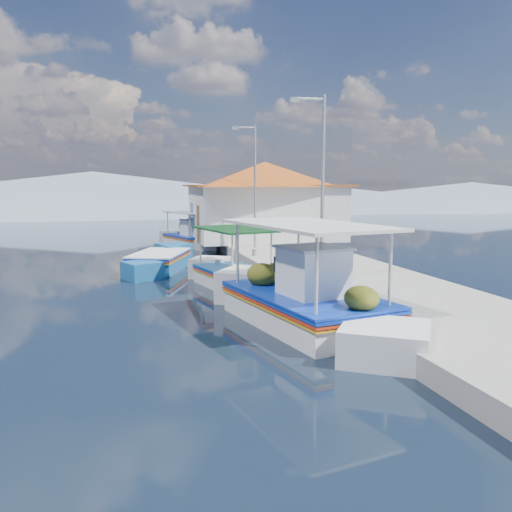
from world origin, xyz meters
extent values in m
plane|color=black|center=(0.00, 0.00, 0.00)|extent=(160.00, 160.00, 0.00)
cube|color=gray|center=(5.90, 6.00, 0.25)|extent=(5.00, 44.00, 0.50)
cylinder|color=#A5A8AD|center=(3.80, -3.00, 0.65)|extent=(0.20, 0.20, 0.30)
cylinder|color=#A5A8AD|center=(3.80, 2.00, 0.65)|extent=(0.20, 0.20, 0.30)
cylinder|color=#A5A8AD|center=(3.80, 8.00, 0.65)|extent=(0.20, 0.20, 0.30)
cylinder|color=#A5A8AD|center=(3.80, 14.00, 0.65)|extent=(0.20, 0.20, 0.30)
cube|color=white|center=(2.70, -1.77, 0.25)|extent=(3.44, 5.34, 1.08)
cube|color=white|center=(3.35, 1.44, 0.39)|extent=(2.50, 2.50, 1.19)
cube|color=white|center=(2.06, -4.87, 0.25)|extent=(2.43, 2.43, 1.02)
cube|color=#0C2FA3|center=(2.70, -1.77, 0.75)|extent=(3.55, 5.50, 0.07)
cube|color=red|center=(2.70, -1.77, 0.66)|extent=(3.55, 5.50, 0.06)
cube|color=gold|center=(2.70, -1.77, 0.58)|extent=(3.55, 5.50, 0.05)
cube|color=#0C2FA3|center=(2.70, -1.77, 0.83)|extent=(3.56, 5.45, 0.06)
cube|color=brown|center=(2.70, -1.77, 0.80)|extent=(3.23, 5.20, 0.06)
cube|color=white|center=(2.63, -2.10, 1.42)|extent=(1.64, 1.72, 1.25)
cube|color=silver|center=(2.63, -2.10, 2.07)|extent=(1.79, 1.86, 0.07)
cylinder|color=beige|center=(2.13, 0.47, 1.71)|extent=(0.08, 0.08, 1.82)
cylinder|color=beige|center=(4.09, 0.06, 1.71)|extent=(0.08, 0.08, 1.82)
cylinder|color=beige|center=(1.30, -3.60, 1.71)|extent=(0.08, 0.08, 1.82)
cylinder|color=beige|center=(3.26, -4.00, 1.71)|extent=(0.08, 0.08, 1.82)
cube|color=silver|center=(2.70, -1.77, 2.62)|extent=(3.56, 5.36, 0.08)
ellipsoid|color=#464D14|center=(2.57, -0.11, 1.12)|extent=(0.86, 0.95, 0.65)
ellipsoid|color=#464D14|center=(3.47, 0.28, 1.07)|extent=(0.73, 0.80, 0.55)
ellipsoid|color=#464D14|center=(2.51, -3.82, 1.09)|extent=(0.77, 0.85, 0.58)
sphere|color=#F93007|center=(3.95, -1.33, 1.65)|extent=(0.45, 0.45, 0.45)
cube|color=white|center=(1.98, 3.70, 0.20)|extent=(2.51, 3.67, 0.86)
cube|color=white|center=(2.49, 5.90, 0.31)|extent=(1.79, 1.79, 0.95)
cube|color=white|center=(1.49, 1.58, 0.20)|extent=(1.74, 1.74, 0.81)
cube|color=#0C2FA3|center=(1.98, 3.70, 0.59)|extent=(2.58, 3.78, 0.05)
cube|color=red|center=(1.98, 3.70, 0.52)|extent=(2.58, 3.78, 0.05)
cube|color=gold|center=(1.98, 3.70, 0.46)|extent=(2.58, 3.78, 0.04)
cube|color=#185892|center=(1.98, 3.70, 0.66)|extent=(2.59, 3.75, 0.05)
cube|color=brown|center=(1.98, 3.70, 0.63)|extent=(2.35, 3.57, 0.05)
cylinder|color=beige|center=(1.59, 5.24, 1.35)|extent=(0.06, 0.06, 1.44)
cylinder|color=beige|center=(3.00, 4.91, 1.35)|extent=(0.06, 0.06, 1.44)
cylinder|color=beige|center=(0.96, 2.49, 1.35)|extent=(0.06, 0.06, 1.44)
cylinder|color=beige|center=(2.37, 2.17, 1.35)|extent=(0.06, 0.06, 1.44)
cube|color=#0B3915|center=(1.98, 3.70, 2.07)|extent=(2.60, 3.69, 0.06)
cube|color=#185892|center=(-0.32, 8.24, 0.22)|extent=(2.93, 3.88, 0.96)
cube|color=#185892|center=(-1.14, 10.40, 0.34)|extent=(1.73, 1.73, 1.06)
cube|color=#185892|center=(0.48, 6.15, 0.22)|extent=(1.69, 1.69, 0.91)
cube|color=#0C2FA3|center=(-0.32, 8.24, 0.67)|extent=(3.02, 3.99, 0.06)
cube|color=red|center=(-0.32, 8.24, 0.59)|extent=(3.02, 3.99, 0.05)
cube|color=gold|center=(-0.32, 8.24, 0.52)|extent=(3.02, 3.99, 0.04)
cube|color=white|center=(-0.32, 8.24, 0.74)|extent=(3.03, 3.97, 0.05)
cube|color=brown|center=(-0.32, 8.24, 0.71)|extent=(2.77, 3.76, 0.05)
cube|color=white|center=(2.10, 16.95, 0.19)|extent=(2.87, 3.85, 0.81)
cube|color=white|center=(2.89, 19.10, 0.29)|extent=(1.71, 1.71, 0.90)
cube|color=white|center=(1.33, 14.86, 0.19)|extent=(1.67, 1.67, 0.77)
cube|color=#0C2FA3|center=(2.10, 16.95, 0.56)|extent=(2.96, 3.96, 0.05)
cube|color=red|center=(2.10, 16.95, 0.50)|extent=(2.96, 3.96, 0.04)
cube|color=gold|center=(2.10, 16.95, 0.44)|extent=(2.96, 3.96, 0.03)
cube|color=#0C2FA3|center=(2.10, 16.95, 0.62)|extent=(2.96, 3.94, 0.04)
cube|color=brown|center=(2.10, 16.95, 0.60)|extent=(2.71, 3.73, 0.04)
cube|color=white|center=(2.01, 16.71, 1.07)|extent=(1.31, 1.38, 0.94)
cube|color=silver|center=(2.01, 16.71, 1.55)|extent=(1.42, 1.49, 0.05)
cylinder|color=beige|center=(1.92, 18.55, 1.28)|extent=(0.06, 0.06, 1.37)
cylinder|color=beige|center=(3.27, 18.06, 1.28)|extent=(0.06, 0.06, 1.37)
cylinder|color=beige|center=(0.93, 15.84, 1.28)|extent=(0.06, 0.06, 1.37)
cylinder|color=beige|center=(2.27, 15.34, 1.28)|extent=(0.06, 0.06, 1.37)
cube|color=silver|center=(2.10, 16.95, 1.96)|extent=(2.96, 3.88, 0.06)
cube|color=white|center=(6.20, 15.00, 2.00)|extent=(8.00, 6.00, 3.00)
cube|color=#AD4C18|center=(6.20, 15.00, 3.55)|extent=(8.64, 6.48, 0.10)
pyramid|color=#AD4C18|center=(6.20, 15.00, 4.20)|extent=(10.49, 10.49, 1.40)
cube|color=brown|center=(2.22, 14.00, 1.50)|extent=(0.06, 1.00, 2.00)
cube|color=#0C2FA3|center=(2.22, 16.50, 2.10)|extent=(0.06, 1.20, 0.90)
cylinder|color=#A5A8AD|center=(4.60, 2.00, 3.50)|extent=(0.12, 0.12, 6.00)
cylinder|color=#A5A8AD|center=(4.10, 2.00, 6.35)|extent=(1.00, 0.08, 0.08)
cube|color=#A5A8AD|center=(3.60, 2.00, 6.30)|extent=(0.30, 0.14, 0.14)
cylinder|color=#A5A8AD|center=(4.60, 11.00, 3.50)|extent=(0.12, 0.12, 6.00)
cylinder|color=#A5A8AD|center=(4.10, 11.00, 6.35)|extent=(1.00, 0.08, 0.08)
cube|color=#A5A8AD|center=(3.60, 11.00, 6.30)|extent=(0.30, 0.14, 0.14)
cone|color=gray|center=(-5.00, 56.00, 2.45)|extent=(96.00, 96.00, 5.50)
cone|color=gray|center=(25.00, 56.00, 1.60)|extent=(76.80, 76.80, 3.80)
cone|color=gray|center=(50.00, 56.00, 1.80)|extent=(89.60, 89.60, 4.20)
camera|label=1|loc=(-1.91, -14.54, 3.65)|focal=37.38mm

